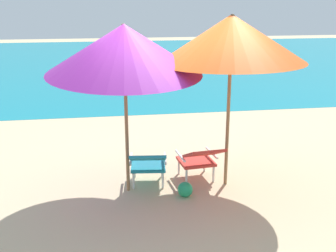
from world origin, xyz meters
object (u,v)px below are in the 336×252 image
(beach_umbrella_right, at_px, (231,39))
(beach_ball, at_px, (185,189))
(beach_umbrella_left, at_px, (124,49))
(lounge_chair_right, at_px, (200,158))
(lounge_chair_left, at_px, (148,162))

(beach_umbrella_right, bearing_deg, beach_ball, -154.74)
(beach_umbrella_right, bearing_deg, beach_umbrella_left, 179.71)
(lounge_chair_right, distance_m, beach_umbrella_right, 1.85)
(beach_ball, bearing_deg, beach_umbrella_left, 157.13)
(lounge_chair_left, relative_size, beach_umbrella_right, 0.31)
(beach_umbrella_left, height_order, beach_ball, beach_umbrella_left)
(beach_ball, bearing_deg, lounge_chair_right, 55.15)
(beach_umbrella_right, bearing_deg, lounge_chair_left, 177.15)
(lounge_chair_right, bearing_deg, beach_umbrella_left, -174.13)
(beach_umbrella_left, bearing_deg, beach_ball, -22.87)
(lounge_chair_left, distance_m, lounge_chair_right, 0.81)
(lounge_chair_left, xyz_separation_m, beach_umbrella_left, (-0.31, -0.05, 1.68))
(lounge_chair_right, relative_size, beach_umbrella_left, 0.37)
(beach_umbrella_right, bearing_deg, lounge_chair_right, 162.38)
(beach_umbrella_left, height_order, beach_umbrella_right, beach_umbrella_right)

